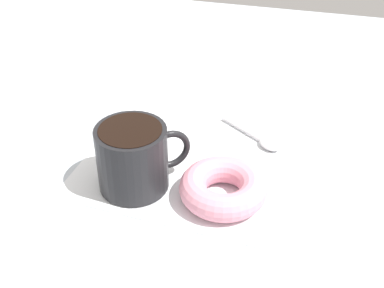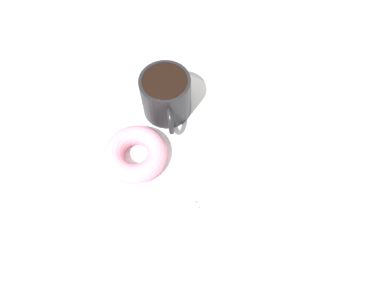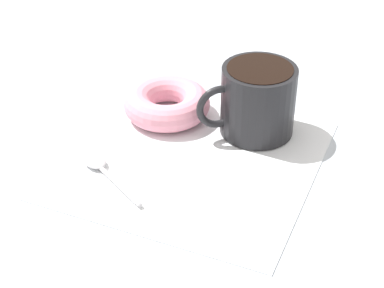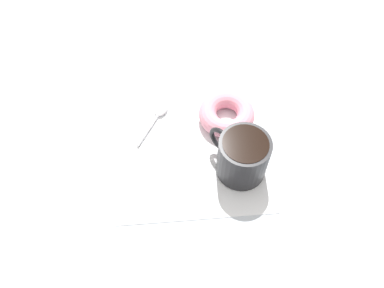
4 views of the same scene
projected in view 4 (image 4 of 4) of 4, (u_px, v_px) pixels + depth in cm
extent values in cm
cube|color=#B2BCC6|center=(187.00, 166.00, 72.87)|extent=(120.00, 120.00, 2.00)
cube|color=white|center=(192.00, 150.00, 73.60)|extent=(31.23, 31.23, 0.30)
cylinder|color=black|center=(243.00, 157.00, 67.35)|extent=(9.30, 9.30, 8.82)
cylinder|color=black|center=(246.00, 144.00, 63.84)|extent=(8.10, 8.10, 0.60)
torus|color=black|center=(222.00, 141.00, 69.35)|extent=(5.24, 4.17, 5.84)
torus|color=pink|center=(227.00, 114.00, 76.11)|extent=(11.37, 11.37, 3.58)
ellipsoid|color=silver|center=(161.00, 110.00, 78.46)|extent=(4.33, 4.02, 0.90)
cylinder|color=silver|center=(149.00, 129.00, 75.89)|extent=(7.75, 5.61, 0.56)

